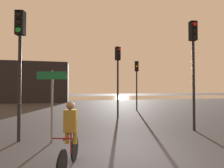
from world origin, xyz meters
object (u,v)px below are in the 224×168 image
object	(u,v)px
traffic_light_near_left	(20,51)
traffic_light_far_right	(137,76)
direction_sign_post	(52,95)
distant_building	(37,82)
traffic_light_near_right	(193,55)
traffic_light_center	(118,69)
cyclist	(70,135)

from	to	relation	value
traffic_light_near_left	traffic_light_far_right	xyz separation A→B (m)	(7.47, 7.73, -0.28)
traffic_light_near_left	traffic_light_far_right	bearing A→B (deg)	-120.10
direction_sign_post	traffic_light_far_right	bearing A→B (deg)	-110.36
distant_building	traffic_light_near_right	size ratio (longest dim) A/B	1.70
traffic_light_near_right	traffic_light_far_right	xyz separation A→B (m)	(0.06, 7.67, -0.44)
traffic_light_near_left	traffic_light_near_right	size ratio (longest dim) A/B	0.95
distant_building	traffic_light_near_right	bearing A→B (deg)	-61.81
traffic_light_near_right	traffic_light_far_right	distance (m)	7.68
distant_building	direction_sign_post	size ratio (longest dim) A/B	3.32
traffic_light_near_left	direction_sign_post	distance (m)	2.07
traffic_light_near_right	traffic_light_center	bearing A→B (deg)	-54.84
direction_sign_post	distant_building	bearing A→B (deg)	-60.59
distant_building	traffic_light_center	size ratio (longest dim) A/B	1.82
traffic_light_center	traffic_light_far_right	size ratio (longest dim) A/B	1.08
traffic_light_near_right	direction_sign_post	size ratio (longest dim) A/B	1.96
traffic_light_center	direction_sign_post	world-z (taller)	traffic_light_center
distant_building	cyclist	bearing A→B (deg)	-77.33
traffic_light_center	direction_sign_post	distance (m)	6.19
traffic_light_center	direction_sign_post	bearing A→B (deg)	22.10
traffic_light_near_right	traffic_light_far_right	size ratio (longest dim) A/B	1.16
distant_building	cyclist	world-z (taller)	distant_building
traffic_light_far_right	direction_sign_post	distance (m)	10.38
distant_building	traffic_light_near_left	bearing A→B (deg)	-80.91
traffic_light_center	direction_sign_post	size ratio (longest dim) A/B	1.83
traffic_light_near_left	cyclist	distance (m)	4.11
traffic_light_near_left	traffic_light_far_right	size ratio (longest dim) A/B	1.10
traffic_light_near_right	traffic_light_center	world-z (taller)	traffic_light_near_right
traffic_light_near_right	traffic_light_center	distance (m)	4.96
direction_sign_post	cyclist	distance (m)	2.50
traffic_light_near_right	traffic_light_far_right	world-z (taller)	traffic_light_near_right
traffic_light_near_right	cyclist	size ratio (longest dim) A/B	3.05
direction_sign_post	cyclist	bearing A→B (deg)	124.33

